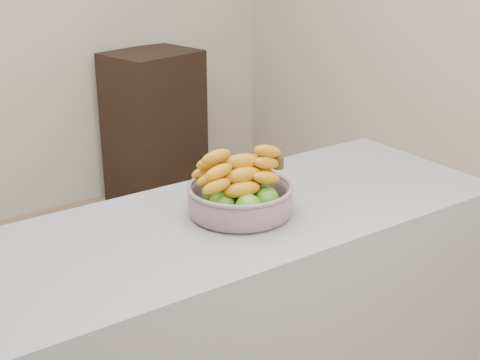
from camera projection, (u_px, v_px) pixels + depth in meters
name	position (u px, v px, depth m)	size (l,w,h in m)	color
cabinet	(154.00, 127.00, 4.13)	(0.52, 0.41, 0.93)	black
fruit_bowl	(240.00, 195.00, 1.83)	(0.29, 0.29, 0.17)	#8893A4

